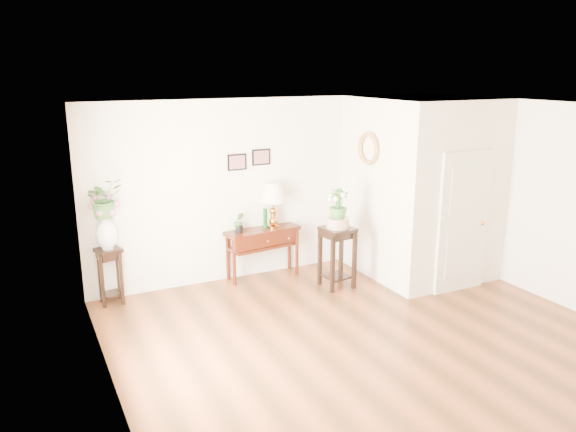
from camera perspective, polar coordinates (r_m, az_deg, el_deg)
floor at (r=7.12m, az=8.40°, el=-12.35°), size 6.00×5.50×0.02m
ceiling at (r=6.36m, az=9.36°, el=10.74°), size 6.00×5.50×0.02m
wall_back at (r=8.92m, az=-1.29°, el=2.96°), size 6.00×0.02×2.80m
wall_left at (r=5.52m, az=-17.72°, el=-5.27°), size 0.02×5.50×2.80m
wall_right at (r=8.64m, az=25.40°, el=1.12°), size 0.02×5.50×2.80m
partition at (r=9.22m, az=13.28°, el=2.95°), size 1.80×1.95×2.80m
door at (r=8.57m, az=17.35°, el=-0.62°), size 0.90×0.05×2.10m
art_print_left at (r=8.57m, az=-5.21°, el=5.47°), size 0.30×0.02×0.25m
art_print_right at (r=8.71m, az=-2.75°, el=6.00°), size 0.30×0.02×0.25m
wall_ornament at (r=8.65m, az=8.14°, el=6.81°), size 0.07×0.51×0.51m
console_table at (r=8.90m, az=-2.58°, el=-3.77°), size 1.24×0.55×0.80m
table_lamp at (r=8.77m, az=-1.53°, el=1.04°), size 0.45×0.45×0.73m
green_vase at (r=8.76m, az=-2.32°, el=-0.20°), size 0.09×0.09×0.32m
potted_plant at (r=8.60m, az=-5.01°, el=-0.67°), size 0.19×0.17×0.30m
plant_stand_a at (r=8.30m, az=-17.60°, el=-5.82°), size 0.38×0.38×0.81m
porcelain_vase at (r=8.11m, az=-17.95°, el=-1.65°), size 0.34×0.34×0.49m
lily_arrangement at (r=8.00m, az=-18.20°, el=1.44°), size 0.61×0.57×0.55m
plant_stand_b at (r=8.52m, az=5.00°, el=-4.20°), size 0.49×0.49×0.93m
ceramic_bowl at (r=8.35m, az=5.09°, el=-0.66°), size 0.39×0.39×0.15m
narcissus at (r=8.29m, az=5.13°, el=1.16°), size 0.34×0.34×0.47m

